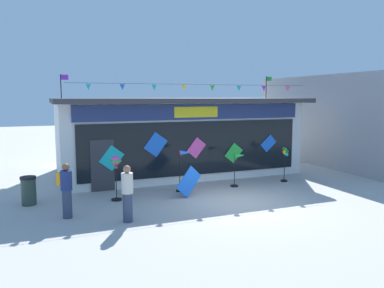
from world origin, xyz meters
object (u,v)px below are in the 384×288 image
Objects in this scene: wind_spinner_center_right at (285,158)px; person_mid_plaza at (127,193)px; trash_bin at (29,191)px; kite_shop_building at (175,135)px; display_kite_on_ground at (189,182)px; wind_spinner_far_left at (116,167)px; person_near_camera at (66,189)px; wind_spinner_left at (184,161)px; wind_spinner_center_left at (238,163)px.

wind_spinner_center_right is 0.90× the size of person_mid_plaza.
kite_shop_building is at bearing 29.53° from trash_bin.
display_kite_on_ground is at bearing 110.69° from person_mid_plaza.
person_near_camera reaches higher than wind_spinner_far_left.
person_mid_plaza is 1.72× the size of trash_bin.
display_kite_on_ground is (-0.12, -0.84, -0.63)m from wind_spinner_left.
person_mid_plaza is (-0.12, -2.43, -0.34)m from wind_spinner_far_left.
wind_spinner_center_left is (5.03, 0.29, -0.24)m from wind_spinner_far_left.
wind_spinner_center_right is 1.44× the size of display_kite_on_ground.
trash_bin is at bearing 79.58° from person_near_camera.
wind_spinner_left reaches higher than wind_spinner_far_left.
wind_spinner_far_left reaches higher than wind_spinner_center_right.
person_mid_plaza is (-3.80, -6.69, -0.96)m from kite_shop_building.
wind_spinner_far_left is at bearing -130.83° from kite_shop_building.
wind_spinner_center_left is at bearing -26.27° from person_near_camera.
person_near_camera is at bearing -166.12° from wind_spinner_center_left.
trash_bin is 0.93× the size of display_kite_on_ground.
wind_spinner_left is 0.96× the size of person_mid_plaza.
display_kite_on_ground is (2.57, -0.47, -0.64)m from wind_spinner_far_left.
wind_spinner_left is 0.96× the size of person_near_camera.
trash_bin is at bearing -152.87° from person_mid_plaza.
wind_spinner_center_left is 1.40× the size of trash_bin.
wind_spinner_center_left is 0.81× the size of person_near_camera.
kite_shop_building is 5.66m from wind_spinner_far_left.
wind_spinner_left is at bearing 81.68° from display_kite_on_ground.
wind_spinner_center_right is at bearing 0.10° from wind_spinner_center_left.
person_near_camera is (-5.43, -5.65, -0.92)m from kite_shop_building.
wind_spinner_center_right is 10.20m from trash_bin.
wind_spinner_far_left is at bearing 161.75° from person_mid_plaza.
wind_spinner_center_left is at bearing -1.94° from trash_bin.
person_mid_plaza is at bearing -159.89° from wind_spinner_center_right.
display_kite_on_ground is (-4.74, -0.75, -0.49)m from wind_spinner_center_right.
kite_shop_building is 7.02× the size of wind_spinner_left.
kite_shop_building reaches higher than wind_spinner_center_left.
person_near_camera and person_mid_plaza have the same top height.
display_kite_on_ground is at bearing -103.19° from kite_shop_building.
wind_spinner_far_left is at bearing -177.73° from wind_spinner_center_right.
person_mid_plaza is at bearing -143.85° from display_kite_on_ground.
wind_spinner_center_right reaches higher than display_kite_on_ground.
wind_spinner_left is at bearing -1.85° from trash_bin.
person_mid_plaza is at bearing -135.10° from wind_spinner_left.
trash_bin is at bearing 178.06° from wind_spinner_center_left.
kite_shop_building is 6.71× the size of person_mid_plaza.
person_near_camera reaches higher than display_kite_on_ground.
wind_spinner_center_right is 1.55× the size of trash_bin.
wind_spinner_far_left is at bearing -1.72° from person_near_camera.
wind_spinner_far_left is 1.51× the size of display_kite_on_ground.
wind_spinner_left is 1.52× the size of display_kite_on_ground.
wind_spinner_left reaches higher than wind_spinner_center_left.
wind_spinner_center_left is 6.98m from person_near_camera.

